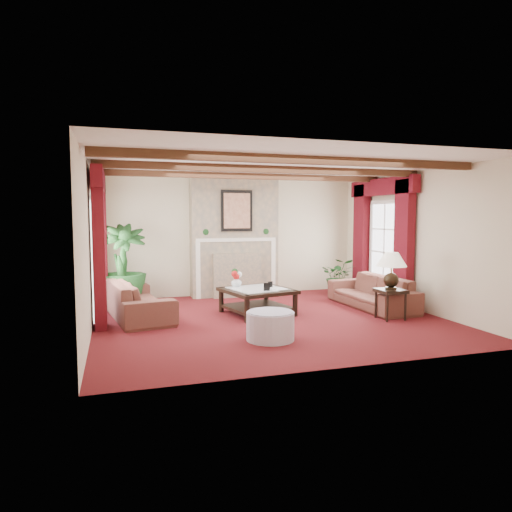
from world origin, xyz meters
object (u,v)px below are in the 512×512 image
object	(u,v)px
sofa_left	(137,293)
sofa_right	(372,287)
ottoman	(270,326)
side_table	(390,304)
potted_palm	(122,284)
coffee_table	(257,301)

from	to	relation	value
sofa_left	sofa_right	bearing A→B (deg)	-105.60
ottoman	sofa_right	bearing A→B (deg)	31.85
ottoman	sofa_left	bearing A→B (deg)	129.49
side_table	ottoman	xyz separation A→B (m)	(-2.49, -0.67, -0.06)
potted_palm	coffee_table	xyz separation A→B (m)	(2.40, -1.38, -0.23)
sofa_left	coffee_table	bearing A→B (deg)	-110.23
coffee_table	ottoman	size ratio (longest dim) A/B	1.63
side_table	ottoman	bearing A→B (deg)	-164.95
sofa_right	ottoman	distance (m)	3.22
sofa_right	ottoman	world-z (taller)	sofa_right
ottoman	potted_palm	bearing A→B (deg)	123.00
sofa_left	ottoman	world-z (taller)	sofa_left
coffee_table	ottoman	xyz separation A→B (m)	(-0.35, -1.78, -0.03)
potted_palm	coffee_table	size ratio (longest dim) A/B	1.50
sofa_right	ottoman	bearing A→B (deg)	-59.51
side_table	coffee_table	bearing A→B (deg)	152.55
sofa_right	ottoman	xyz separation A→B (m)	(-2.73, -1.70, -0.21)
sofa_right	side_table	size ratio (longest dim) A/B	4.03
potted_palm	side_table	world-z (taller)	potted_palm
ottoman	coffee_table	bearing A→B (deg)	78.82
potted_palm	coffee_table	bearing A→B (deg)	-29.92
sofa_right	sofa_left	bearing A→B (deg)	-97.59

